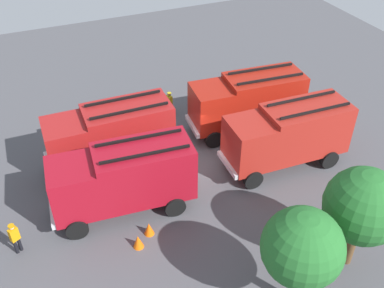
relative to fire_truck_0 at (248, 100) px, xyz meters
The scene contains 12 objects.
ground_plane 5.44m from the fire_truck_0, 22.77° to the left, with size 48.76×48.76×0.00m, color #4C4C51.
fire_truck_0 is the anchor object (origin of this frame).
fire_truck_1 8.81m from the fire_truck_0, ahead, with size 7.24×2.85×3.88m.
fire_truck_2 4.07m from the fire_truck_0, 94.62° to the left, with size 7.29×2.98×3.88m.
fire_truck_3 10.02m from the fire_truck_0, 23.71° to the left, with size 7.38×3.24×3.88m.
firefighter_0 5.43m from the fire_truck_0, 42.25° to the right, with size 0.31×0.46×1.66m.
firefighter_1 6.22m from the fire_truck_0, 31.71° to the right, with size 0.33×0.46×1.61m.
firefighter_2 15.45m from the fire_truck_0, 18.08° to the left, with size 0.48×0.41×1.74m.
tree_0 11.38m from the fire_truck_0, 85.61° to the left, with size 3.36×3.36×5.21m.
tree_1 12.84m from the fire_truck_0, 70.06° to the left, with size 3.21×3.21×4.98m.
traffic_cone_0 11.70m from the fire_truck_0, 35.56° to the left, with size 0.51×0.51×0.73m, color #F2600C.
traffic_cone_1 10.78m from the fire_truck_0, 35.33° to the left, with size 0.50×0.50×0.71m, color #F2600C.
Camera 1 is at (7.94, 18.65, 16.56)m, focal length 41.54 mm.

